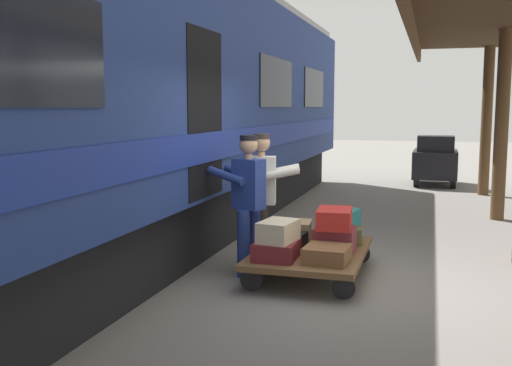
# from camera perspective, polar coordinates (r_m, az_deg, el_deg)

# --- Properties ---
(ground_plane) EXTENTS (60.00, 60.00, 0.00)m
(ground_plane) POSITION_cam_1_polar(r_m,az_deg,el_deg) (7.07, 9.04, -9.55)
(ground_plane) COLOR slate
(train_car) EXTENTS (3.02, 19.36, 4.00)m
(train_car) POSITION_cam_1_polar(r_m,az_deg,el_deg) (7.87, -15.14, 7.22)
(train_car) COLOR navy
(train_car) RESTS_ON ground_plane
(luggage_cart) EXTENTS (1.29, 1.93, 0.32)m
(luggage_cart) POSITION_cam_1_polar(r_m,az_deg,el_deg) (7.29, 5.23, -6.70)
(luggage_cart) COLOR brown
(luggage_cart) RESTS_ON ground_plane
(suitcase_maroon_trunk) EXTENTS (0.47, 0.58, 0.20)m
(suitcase_maroon_trunk) POSITION_cam_1_polar(r_m,az_deg,el_deg) (6.82, 1.97, -6.40)
(suitcase_maroon_trunk) COLOR maroon
(suitcase_maroon_trunk) RESTS_ON luggage_cart
(suitcase_tan_vintage) EXTENTS (0.41, 0.48, 0.23)m
(suitcase_tan_vintage) POSITION_cam_1_polar(r_m,az_deg,el_deg) (7.82, 3.92, -4.50)
(suitcase_tan_vintage) COLOR tan
(suitcase_tan_vintage) RESTS_ON luggage_cart
(suitcase_brown_leather) EXTENTS (0.50, 0.52, 0.18)m
(suitcase_brown_leather) POSITION_cam_1_polar(r_m,az_deg,el_deg) (6.70, 6.80, -6.77)
(suitcase_brown_leather) COLOR brown
(suitcase_brown_leather) RESTS_ON luggage_cart
(suitcase_burgundy_valise) EXTENTS (0.47, 0.46, 0.29)m
(suitcase_burgundy_valise) POSITION_cam_1_polar(r_m,az_deg,el_deg) (7.20, 7.52, -5.37)
(suitcase_burgundy_valise) COLOR maroon
(suitcase_burgundy_valise) RESTS_ON luggage_cart
(suitcase_black_hardshell) EXTENTS (0.41, 0.62, 0.17)m
(suitcase_black_hardshell) POSITION_cam_1_polar(r_m,az_deg,el_deg) (7.32, 3.01, -5.57)
(suitcase_black_hardshell) COLOR black
(suitcase_black_hardshell) RESTS_ON luggage_cart
(suitcase_olive_duffel) EXTENTS (0.57, 0.53, 0.21)m
(suitcase_olive_duffel) POSITION_cam_1_polar(r_m,az_deg,el_deg) (7.72, 8.13, -4.82)
(suitcase_olive_duffel) COLOR brown
(suitcase_olive_duffel) RESTS_ON luggage_cart
(suitcase_red_plastic) EXTENTS (0.44, 0.59, 0.23)m
(suitcase_red_plastic) POSITION_cam_1_polar(r_m,az_deg,el_deg) (7.14, 7.50, -3.37)
(suitcase_red_plastic) COLOR #AD231E
(suitcase_red_plastic) RESTS_ON suitcase_burgundy_valise
(suitcase_cream_canvas) EXTENTS (0.43, 0.55, 0.24)m
(suitcase_cream_canvas) POSITION_cam_1_polar(r_m,az_deg,el_deg) (6.76, 2.14, -4.62)
(suitcase_cream_canvas) COLOR beige
(suitcase_cream_canvas) RESTS_ON suitcase_maroon_trunk
(suitcase_teal_softside) EXTENTS (0.51, 0.48, 0.21)m
(suitcase_teal_softside) POSITION_cam_1_polar(r_m,az_deg,el_deg) (7.69, 8.02, -3.28)
(suitcase_teal_softside) COLOR #1E666B
(suitcase_teal_softside) RESTS_ON suitcase_olive_duffel
(porter_in_overalls) EXTENTS (0.73, 0.58, 1.70)m
(porter_in_overalls) POSITION_cam_1_polar(r_m,az_deg,el_deg) (7.16, -0.84, -1.63)
(porter_in_overalls) COLOR navy
(porter_in_overalls) RESTS_ON ground_plane
(porter_by_door) EXTENTS (0.72, 0.52, 1.70)m
(porter_by_door) POSITION_cam_1_polar(r_m,az_deg,el_deg) (7.51, 0.66, -1.22)
(porter_by_door) COLOR #332D28
(porter_by_door) RESTS_ON ground_plane
(baggage_tug) EXTENTS (1.12, 1.72, 1.30)m
(baggage_tug) POSITION_cam_1_polar(r_m,az_deg,el_deg) (16.22, 16.73, 2.01)
(baggage_tug) COLOR black
(baggage_tug) RESTS_ON ground_plane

